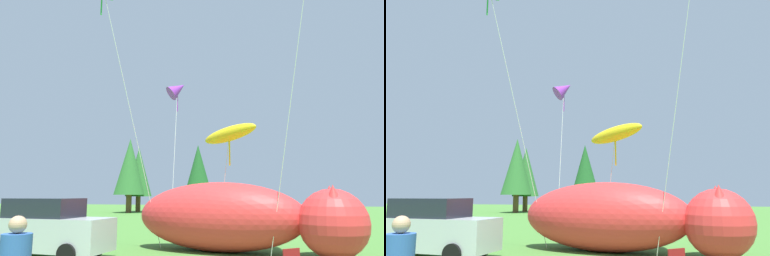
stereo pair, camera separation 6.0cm
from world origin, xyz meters
The scene contains 7 objects.
parked_car centered at (-4.31, 2.59, 0.98)m, with size 4.37×1.95×1.99m.
inflatable_cat centered at (1.80, 5.41, 1.19)m, with size 8.71×3.69×2.58m.
kite_purple_delta centered at (-2.37, 11.12, 8.04)m, with size 1.59×3.10×8.73m.
kite_yellow_hero centered at (1.37, 6.31, 4.56)m, with size 2.70×1.96×5.04m.
horizon_tree_east centered at (-6.45, 32.43, 4.68)m, with size 3.20×3.20×7.63m.
horizon_tree_west centered at (-14.26, 31.14, 5.18)m, with size 3.54×3.54×8.44m.
horizon_tree_mid centered at (-14.03, 33.28, 4.67)m, with size 3.19×3.19×7.61m.
Camera 1 is at (3.79, -8.79, 2.15)m, focal length 35.00 mm.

